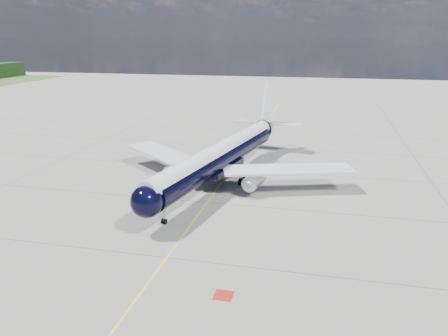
% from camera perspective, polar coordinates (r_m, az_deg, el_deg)
% --- Properties ---
extents(ground, '(320.00, 320.00, 0.00)m').
position_cam_1_polar(ground, '(74.83, 1.76, 0.95)').
color(ground, gray).
rests_on(ground, ground).
extents(taxiway_centerline, '(0.16, 160.00, 0.01)m').
position_cam_1_polar(taxiway_centerline, '(70.13, 0.96, -0.14)').
color(taxiway_centerline, yellow).
rests_on(taxiway_centerline, ground).
extents(red_marking, '(1.60, 1.60, 0.01)m').
position_cam_1_polar(red_marking, '(37.54, -0.08, -16.30)').
color(red_marking, maroon).
rests_on(red_marking, ground).
extents(main_airliner, '(36.54, 44.99, 13.08)m').
position_cam_1_polar(main_airliner, '(63.00, -0.14, 1.72)').
color(main_airliner, black).
rests_on(main_airliner, ground).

